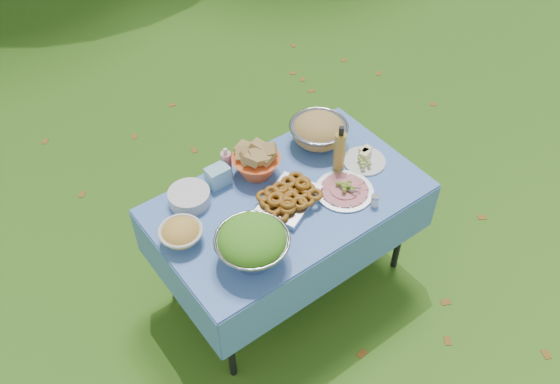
# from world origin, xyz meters

# --- Properties ---
(ground) EXTENTS (80.00, 80.00, 0.00)m
(ground) POSITION_xyz_m (0.00, 0.00, 0.00)
(ground) COLOR #1B3C0B
(ground) RESTS_ON ground
(picnic_table) EXTENTS (1.46, 0.86, 0.76)m
(picnic_table) POSITION_xyz_m (0.00, 0.00, 0.38)
(picnic_table) COLOR #84B3FF
(picnic_table) RESTS_ON ground
(salad_bowl) EXTENTS (0.38, 0.38, 0.24)m
(salad_bowl) POSITION_xyz_m (-0.39, -0.23, 0.88)
(salad_bowl) COLOR #919299
(salad_bowl) RESTS_ON picnic_table
(pasta_bowl_white) EXTENTS (0.23, 0.23, 0.12)m
(pasta_bowl_white) POSITION_xyz_m (-0.61, 0.08, 0.82)
(pasta_bowl_white) COLOR silver
(pasta_bowl_white) RESTS_ON picnic_table
(plate_stack) EXTENTS (0.23, 0.23, 0.07)m
(plate_stack) POSITION_xyz_m (-0.44, 0.29, 0.80)
(plate_stack) COLOR silver
(plate_stack) RESTS_ON picnic_table
(wipes_box) EXTENTS (0.12, 0.09, 0.11)m
(wipes_box) POSITION_xyz_m (-0.24, 0.31, 0.82)
(wipes_box) COLOR #87BFDB
(wipes_box) RESTS_ON picnic_table
(sanitizer_bottle) EXTENTS (0.08, 0.08, 0.17)m
(sanitizer_bottle) POSITION_xyz_m (-0.16, 0.36, 0.85)
(sanitizer_bottle) COLOR pink
(sanitizer_bottle) RESTS_ON picnic_table
(bread_bowl) EXTENTS (0.29, 0.29, 0.18)m
(bread_bowl) POSITION_xyz_m (-0.03, 0.25, 0.85)
(bread_bowl) COLOR #F75924
(bread_bowl) RESTS_ON picnic_table
(pasta_bowl_steel) EXTENTS (0.35, 0.35, 0.18)m
(pasta_bowl_steel) POSITION_xyz_m (0.41, 0.25, 0.85)
(pasta_bowl_steel) COLOR #919299
(pasta_bowl_steel) RESTS_ON picnic_table
(fried_tray) EXTENTS (0.40, 0.35, 0.08)m
(fried_tray) POSITION_xyz_m (-0.02, -0.04, 0.80)
(fried_tray) COLOR silver
(fried_tray) RESTS_ON picnic_table
(charcuterie_platter) EXTENTS (0.41, 0.41, 0.07)m
(charcuterie_platter) POSITION_xyz_m (0.27, -0.15, 0.80)
(charcuterie_platter) COLOR silver
(charcuterie_platter) RESTS_ON picnic_table
(oil_bottle) EXTENTS (0.07, 0.07, 0.29)m
(oil_bottle) POSITION_xyz_m (0.37, 0.01, 0.91)
(oil_bottle) COLOR #B88E34
(oil_bottle) RESTS_ON picnic_table
(cheese_plate) EXTENTS (0.30, 0.30, 0.07)m
(cheese_plate) POSITION_xyz_m (0.52, -0.04, 0.79)
(cheese_plate) COLOR silver
(cheese_plate) RESTS_ON picnic_table
(shaker) EXTENTS (0.04, 0.04, 0.07)m
(shaker) POSITION_xyz_m (0.33, -0.32, 0.80)
(shaker) COLOR silver
(shaker) RESTS_ON picnic_table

